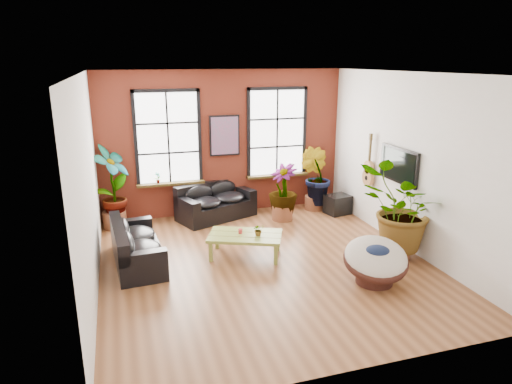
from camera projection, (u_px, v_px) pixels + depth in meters
room at (263, 172)px, 8.28m from camera, size 6.04×6.54×3.54m
sofa_back at (215, 202)px, 11.06m from camera, size 2.03×1.50×0.84m
sofa_left at (134, 246)px, 8.55m from camera, size 0.95×2.01×0.78m
coffee_table at (245, 237)px, 8.87m from camera, size 1.60×1.29×0.54m
papasan_chair at (376, 260)px, 7.79m from camera, size 1.38×1.39×0.83m
poster at (225, 136)px, 11.00m from camera, size 0.74×0.06×0.98m
tv_wall_unit at (389, 167)px, 9.57m from camera, size 0.13×1.86×1.20m
media_box at (338, 204)px, 11.38m from camera, size 0.65×0.58×0.48m
pot_back_left at (115, 219)px, 10.45m from camera, size 0.66×0.66×0.38m
pot_back_right at (314, 202)px, 11.74m from camera, size 0.55×0.55×0.35m
pot_right_wall at (396, 247)px, 8.86m from camera, size 0.62×0.62×0.41m
pot_mid at (282, 212)px, 10.97m from camera, size 0.65×0.65×0.36m
floor_plant_back_left at (113, 184)px, 10.21m from camera, size 1.07×1.13×1.78m
floor_plant_back_right at (315, 176)px, 11.55m from camera, size 0.98×1.01×1.43m
floor_plant_right_wall at (401, 210)px, 8.60m from camera, size 1.64×1.46×1.66m
floor_plant_mid at (283, 189)px, 10.84m from camera, size 0.93×0.93×1.21m
table_plant at (259, 230)px, 8.78m from camera, size 0.23×0.20×0.23m
sill_plant_left at (158, 178)px, 10.75m from camera, size 0.17×0.17×0.27m
sill_plant_right at (290, 168)px, 11.69m from camera, size 0.19×0.19×0.27m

